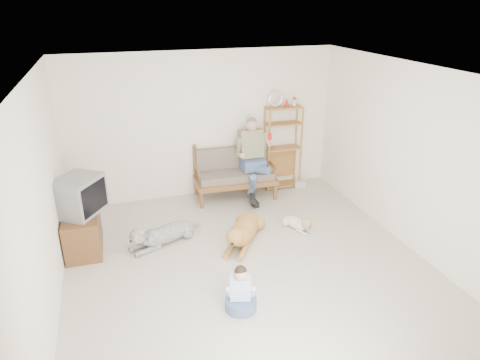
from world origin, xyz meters
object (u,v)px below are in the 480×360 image
object	(u,v)px
tv_stand	(82,232)
loveseat	(234,172)
golden_retriever	(243,231)
etagere	(283,147)

from	to	relation	value
tv_stand	loveseat	bearing A→B (deg)	24.10
loveseat	golden_retriever	xyz separation A→B (m)	(-0.35, -1.66, -0.30)
loveseat	etagere	size ratio (longest dim) A/B	0.80
etagere	golden_retriever	distance (m)	2.35
loveseat	tv_stand	distance (m)	2.96
tv_stand	etagere	bearing A→B (deg)	19.95
loveseat	etagere	bearing A→B (deg)	9.96
loveseat	etagere	xyz separation A→B (m)	(1.03, 0.13, 0.36)
tv_stand	golden_retriever	xyz separation A→B (m)	(2.36, -0.50, -0.12)
golden_retriever	etagere	bearing A→B (deg)	86.16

